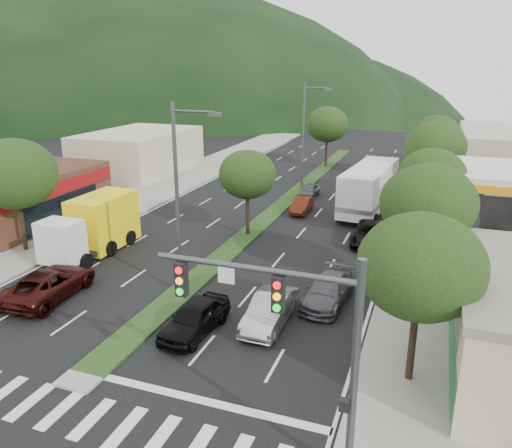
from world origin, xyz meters
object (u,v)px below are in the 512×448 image
at_px(tree_r_d, 435,147).
at_px(streetlight_mid, 305,131).
at_px(tree_l_a, 15,174).
at_px(car_queue_a, 195,318).
at_px(car_queue_d, 371,234).
at_px(tree_r_b, 428,204).
at_px(box_truck, 96,227).
at_px(tree_r_e, 437,135).
at_px(tree_med_near, 247,175).
at_px(sedan_silver, 270,310).
at_px(car_queue_c, 302,205).
at_px(traffic_signal, 300,330).
at_px(suv_maroon, 50,284).
at_px(tree_r_a, 421,266).
at_px(motorhome, 369,188).
at_px(car_queue_e, 309,191).
at_px(tree_med_far, 327,124).
at_px(car_queue_b, 328,290).

xyz_separation_m(tree_r_d, streetlight_mid, (-11.79, 3.00, 0.40)).
distance_m(tree_l_a, car_queue_a, 16.63).
bearing_deg(car_queue_d, tree_l_a, -155.98).
distance_m(tree_r_b, box_truck, 20.37).
distance_m(tree_r_e, box_truck, 34.91).
distance_m(tree_r_e, tree_med_near, 25.06).
xyz_separation_m(sedan_silver, car_queue_c, (-3.39, 18.57, -0.13)).
relative_size(traffic_signal, suv_maroon, 1.26).
bearing_deg(tree_r_a, tree_r_d, 90.00).
distance_m(traffic_signal, motorhome, 28.64).
relative_size(tree_med_near, suv_maroon, 1.08).
bearing_deg(tree_r_e, tree_l_a, -129.24).
height_order(car_queue_a, car_queue_c, car_queue_a).
bearing_deg(motorhome, car_queue_d, -74.98).
height_order(sedan_silver, car_queue_e, sedan_silver).
xyz_separation_m(tree_med_far, suv_maroon, (-6.21, -38.86, -4.23)).
distance_m(tree_r_a, car_queue_e, 28.28).
bearing_deg(tree_l_a, tree_r_b, 4.67).
distance_m(tree_r_e, car_queue_c, 18.51).
xyz_separation_m(tree_r_e, car_queue_d, (-3.45, -20.75, -4.18)).
bearing_deg(car_queue_e, tree_l_a, -123.74).
bearing_deg(car_queue_e, motorhome, -26.04).
distance_m(tree_r_a, tree_l_a, 25.23).
relative_size(traffic_signal, car_queue_c, 1.89).
bearing_deg(tree_med_far, tree_r_a, -73.30).
bearing_deg(suv_maroon, tree_med_far, -102.34).
distance_m(sedan_silver, car_queue_a, 3.52).
distance_m(tree_r_e, car_queue_d, 21.45).
xyz_separation_m(car_queue_e, box_truck, (-9.59, -18.29, 1.08)).
relative_size(tree_r_b, tree_r_e, 1.03).
relative_size(tree_l_a, car_queue_a, 1.66).
xyz_separation_m(tree_r_d, sedan_silver, (-6.45, -23.64, -4.44)).
bearing_deg(tree_r_d, traffic_signal, -95.38).
relative_size(tree_med_near, car_queue_d, 1.18).
height_order(traffic_signal, sedan_silver, traffic_signal).
bearing_deg(streetlight_mid, car_queue_a, -85.29).
height_order(tree_r_b, streetlight_mid, streetlight_mid).
height_order(tree_med_near, motorhome, tree_med_near).
height_order(tree_r_b, car_queue_c, tree_r_b).
height_order(tree_r_a, tree_med_far, tree_med_far).
relative_size(tree_med_far, streetlight_mid, 0.69).
distance_m(tree_r_b, car_queue_b, 6.65).
height_order(tree_med_near, car_queue_c, tree_med_near).
height_order(traffic_signal, tree_med_far, tree_med_far).
relative_size(suv_maroon, car_queue_d, 1.09).
bearing_deg(tree_med_near, box_truck, -141.82).
relative_size(tree_r_d, tree_med_near, 1.19).
relative_size(tree_med_near, streetlight_mid, 0.60).
height_order(car_queue_a, motorhome, motorhome).
bearing_deg(sedan_silver, tree_r_e, 79.91).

